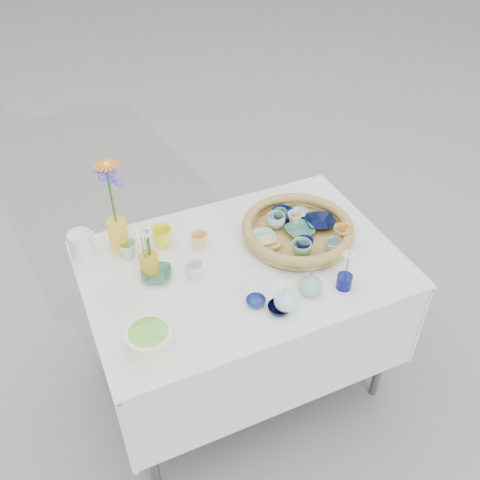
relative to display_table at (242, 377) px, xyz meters
name	(u,v)px	position (x,y,z in m)	size (l,w,h in m)	color
ground	(242,377)	(0.00, 0.00, 0.00)	(80.00, 80.00, 0.00)	gray
display_table	(242,377)	(0.00, 0.00, 0.00)	(1.26, 0.86, 0.77)	white
wicker_tray	(298,230)	(0.28, 0.05, 0.80)	(0.47, 0.47, 0.08)	olive
tray_ceramic_0	(283,215)	(0.28, 0.18, 0.80)	(0.10, 0.10, 0.03)	navy
tray_ceramic_1	(320,222)	(0.40, 0.07, 0.80)	(0.13, 0.13, 0.03)	black
tray_ceramic_2	(342,234)	(0.43, -0.06, 0.82)	(0.07, 0.07, 0.07)	gold
tray_ceramic_3	(300,231)	(0.29, 0.05, 0.80)	(0.12, 0.12, 0.03)	#36795E
tray_ceramic_4	(301,250)	(0.22, -0.08, 0.82)	(0.08, 0.08, 0.08)	#71A375
tray_ceramic_5	(262,238)	(0.13, 0.07, 0.80)	(0.11, 0.11, 0.03)	#93CCB0
tray_ceramic_6	(276,221)	(0.22, 0.13, 0.82)	(0.08, 0.08, 0.06)	silver
tray_ceramic_7	(295,219)	(0.30, 0.12, 0.81)	(0.06, 0.06, 0.06)	beige
tray_ceramic_8	(300,214)	(0.35, 0.16, 0.80)	(0.08, 0.08, 0.02)	#A8BEEC
tray_ceramic_9	(305,246)	(0.25, -0.06, 0.82)	(0.07, 0.07, 0.07)	navy
tray_ceramic_10	(271,244)	(0.14, 0.02, 0.80)	(0.09, 0.09, 0.03)	#FFCA7D
tray_ceramic_11	(334,246)	(0.36, -0.11, 0.81)	(0.07, 0.07, 0.06)	#92B4A7
tray_ceramic_12	(280,216)	(0.26, 0.17, 0.81)	(0.06, 0.06, 0.05)	#3C7E61
loose_ceramic_0	(162,237)	(-0.26, 0.24, 0.81)	(0.09, 0.09, 0.08)	yellow
loose_ceramic_1	(199,240)	(-0.12, 0.16, 0.80)	(0.07, 0.07, 0.07)	#F2BB74
loose_ceramic_2	(157,274)	(-0.34, 0.06, 0.78)	(0.12, 0.12, 0.03)	#357858
loose_ceramic_3	(194,270)	(-0.20, 0.00, 0.80)	(0.07, 0.07, 0.07)	silver
loose_ceramic_4	(256,302)	(-0.05, -0.23, 0.78)	(0.07, 0.07, 0.02)	navy
loose_ceramic_5	(128,249)	(-0.41, 0.23, 0.80)	(0.08, 0.08, 0.07)	#ABD3C3
loose_ceramic_6	(279,308)	(0.02, -0.29, 0.78)	(0.09, 0.09, 0.03)	black
fluted_bowl	(150,340)	(-0.46, -0.27, 0.81)	(0.16, 0.16, 0.08)	white
bud_vase_paleblue	(286,296)	(0.04, -0.30, 0.83)	(0.09, 0.09, 0.13)	#B6E4EB
bud_vase_seafoam	(310,283)	(0.17, -0.26, 0.81)	(0.09, 0.09, 0.10)	#7DBAA2
bud_vase_cobalt	(344,281)	(0.30, -0.28, 0.79)	(0.06, 0.06, 0.06)	#080D52
single_daisy	(348,264)	(0.31, -0.27, 0.87)	(0.06, 0.06, 0.11)	white
tall_vase_yellow	(119,236)	(-0.42, 0.28, 0.84)	(0.08, 0.08, 0.15)	yellow
gerbera	(112,195)	(-0.42, 0.28, 1.05)	(0.11, 0.11, 0.28)	orange
hydrangea	(111,199)	(-0.43, 0.29, 1.02)	(0.08, 0.08, 0.29)	#7F5CC0
white_pitcher	(81,246)	(-0.58, 0.29, 0.83)	(0.13, 0.09, 0.12)	white
daisy_cup	(149,263)	(-0.35, 0.11, 0.81)	(0.08, 0.08, 0.08)	gold
daisy_posy	(146,242)	(-0.35, 0.11, 0.91)	(0.08, 0.08, 0.13)	white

